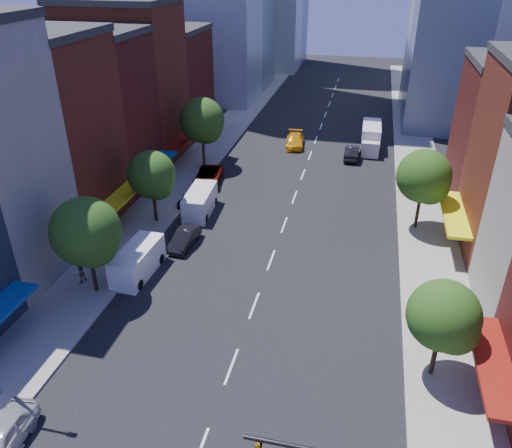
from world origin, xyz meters
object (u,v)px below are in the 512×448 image
Objects in this scene: parked_car_rear at (193,197)px; pedestrian_far at (80,273)px; traffic_car_far at (369,140)px; parked_car_third at (208,177)px; box_truck at (371,138)px; parked_car_front at (0,439)px; cargo_van_near at (137,262)px; parked_car_second at (185,238)px; traffic_car_oncoming at (352,152)px; taxi at (295,141)px; cargo_van_far at (200,203)px.

pedestrian_far is (-3.61, -14.85, 0.29)m from parked_car_rear.
traffic_car_far reaches higher than parked_car_rear.
parked_car_third is 22.23m from box_truck.
parked_car_front is 0.83× the size of parked_car_third.
parked_car_second is at bearing 70.24° from cargo_van_near.
traffic_car_oncoming is (14.45, 28.50, -0.34)m from cargo_van_near.
parked_car_second is 2.63× the size of pedestrian_far.
taxi is at bearing 55.04° from parked_car_third.
pedestrian_far is (-3.61, -2.02, -0.18)m from cargo_van_near.
parked_car_third is 0.77× the size of box_truck.
box_truck reaches higher than pedestrian_far.
parked_car_rear is 0.83× the size of cargo_van_near.
parked_car_rear is at bearing -97.17° from parked_car_third.
cargo_van_near is 1.05× the size of taxi.
parked_car_rear is (-2.00, 7.95, -0.03)m from parked_car_second.
cargo_van_far is 1.06× the size of taxi.
taxi reaches higher than parked_car_rear.
cargo_van_near is at bearing -84.62° from parked_car_rear.
box_truck reaches higher than traffic_car_oncoming.
box_truck is (0.18, -1.15, 0.67)m from traffic_car_far.
cargo_van_far is at bearing 53.21° from traffic_car_far.
box_truck is at bearing 176.66° from pedestrian_far.
parked_car_third is (0.00, 33.28, -0.02)m from parked_car_front.
parked_car_rear is (0.00, -4.72, -0.13)m from parked_car_third.
parked_car_second is 32.08m from traffic_car_far.
taxi is 7.74m from traffic_car_oncoming.
traffic_car_oncoming is (14.44, 44.22, -0.03)m from parked_car_front.
parked_car_front is at bearing -96.50° from cargo_van_far.
parked_car_second is 8.20m from parked_car_rear.
cargo_van_far is 1.16× the size of traffic_car_oncoming.
parked_car_rear is (0.00, 28.56, -0.15)m from parked_car_front.
traffic_car_oncoming is 35.46m from pedestrian_far.
traffic_car_oncoming is at bearing 29.99° from parked_car_third.
parked_car_front is at bearing -97.17° from parked_car_third.
taxi is at bearing 77.17° from parked_car_front.
parked_car_second is at bearing 59.98° from traffic_car_far.
box_truck is (16.49, 19.61, 0.74)m from parked_car_rear.
parked_car_second is at bearing 62.02° from traffic_car_oncoming.
cargo_van_far is 0.74× the size of box_truck.
parked_car_front is 0.92× the size of taxi.
box_truck is at bearing 65.63° from cargo_van_near.
traffic_car_oncoming reaches higher than parked_car_rear.
pedestrian_far reaches higher than parked_car_front.
parked_car_second is 0.81× the size of taxi.
parked_car_front is 0.64× the size of box_truck.
cargo_van_far reaches higher than taxi.
pedestrian_far reaches higher than taxi.
traffic_car_far is at bearing 37.34° from parked_car_third.
parked_car_rear is 0.61× the size of box_truck.
taxi is at bearing 74.04° from parked_car_rear.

